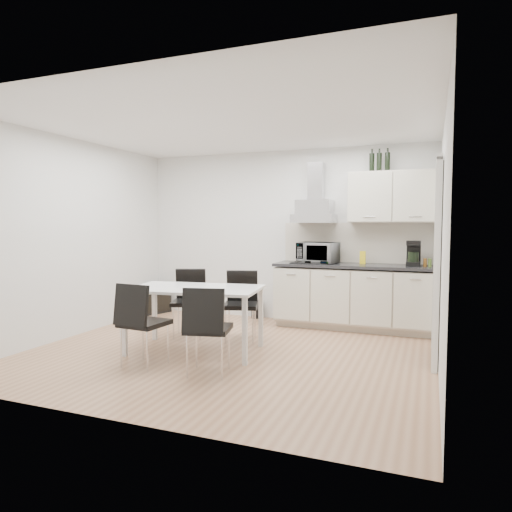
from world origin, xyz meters
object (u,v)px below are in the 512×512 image
at_px(chair_near_left, 145,324).
at_px(guitar_amp, 154,300).
at_px(chair_far_left, 189,303).
at_px(chair_far_right, 241,306).
at_px(kitchenette, 357,270).
at_px(floor_speaker, 257,309).
at_px(chair_near_right, 208,330).
at_px(dining_table, 195,294).

xyz_separation_m(chair_near_left, guitar_amp, (-1.50, 2.43, -0.22)).
relative_size(chair_far_left, chair_far_right, 1.00).
height_order(kitchenette, floor_speaker, kitchenette).
relative_size(chair_far_right, guitar_amp, 1.53).
distance_m(chair_near_left, chair_near_right, 0.74).
bearing_deg(chair_near_left, chair_far_right, 73.02).
xyz_separation_m(dining_table, chair_near_right, (0.51, -0.66, -0.24)).
xyz_separation_m(guitar_amp, floor_speaker, (1.73, 0.25, -0.09)).
relative_size(chair_far_left, floor_speaker, 3.21).
xyz_separation_m(chair_far_left, chair_near_right, (0.93, -1.25, 0.00)).
bearing_deg(chair_far_right, chair_near_right, 82.28).
relative_size(chair_far_left, chair_near_right, 1.00).
relative_size(dining_table, guitar_amp, 2.76).
distance_m(chair_far_right, floor_speaker, 1.44).
bearing_deg(chair_near_left, chair_far_left, 103.70).
height_order(chair_near_left, floor_speaker, chair_near_left).
height_order(dining_table, floor_speaker, dining_table).
relative_size(chair_near_left, chair_near_right, 1.00).
xyz_separation_m(kitchenette, chair_far_left, (-1.99, -1.26, -0.39)).
distance_m(dining_table, chair_near_right, 0.87).
relative_size(chair_far_left, chair_near_left, 1.00).
relative_size(kitchenette, chair_far_left, 2.86).
height_order(chair_near_right, floor_speaker, chair_near_right).
xyz_separation_m(chair_near_right, guitar_amp, (-2.24, 2.42, -0.22)).
xyz_separation_m(chair_near_right, floor_speaker, (-0.52, 2.67, -0.30)).
height_order(kitchenette, chair_near_left, kitchenette).
height_order(chair_near_left, guitar_amp, chair_near_left).
xyz_separation_m(kitchenette, chair_near_right, (-1.06, -2.51, -0.39)).
height_order(chair_near_right, guitar_amp, chair_near_right).
distance_m(dining_table, chair_far_left, 0.76).
height_order(kitchenette, chair_far_right, kitchenette).
bearing_deg(kitchenette, chair_far_right, -136.48).
bearing_deg(dining_table, kitchenette, 41.87).
relative_size(chair_far_right, floor_speaker, 3.21).
height_order(chair_far_right, chair_near_right, same).
relative_size(chair_far_right, chair_near_right, 1.00).
bearing_deg(kitchenette, dining_table, -130.48).
relative_size(kitchenette, chair_far_right, 2.86).
distance_m(kitchenette, dining_table, 2.43).
bearing_deg(chair_far_left, dining_table, 105.39).
bearing_deg(chair_near_right, chair_far_left, 113.39).
bearing_deg(chair_far_right, guitar_amp, -45.71).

